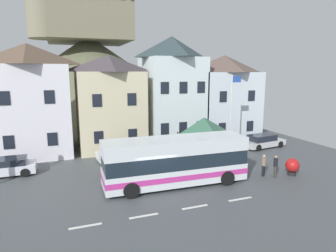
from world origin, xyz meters
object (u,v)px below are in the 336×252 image
Objects in this scene: parked_car_02 at (212,146)px; harbour_buoy at (292,166)px; townhouse_01 at (31,101)px; bus_shelter at (204,126)px; transit_bus at (175,162)px; parked_car_03 at (122,153)px; townhouse_02 at (110,103)px; hilltop_castle at (90,75)px; pedestrian_01 at (264,165)px; townhouse_04 at (223,98)px; public_bench at (210,149)px; flagpole at (232,110)px; townhouse_03 at (172,91)px; parked_car_00 at (263,141)px; parked_car_01 at (6,167)px; pedestrian_00 at (276,166)px.

parked_car_02 is 7.85m from harbour_buoy.
townhouse_01 reaches higher than bus_shelter.
transit_bus is 7.20m from parked_car_03.
townhouse_02 is 0.23× the size of hilltop_castle.
pedestrian_01 reaches higher than parked_car_03.
townhouse_04 reaches higher than public_bench.
flagpole reaches higher than public_bench.
townhouse_03 is 7.79m from public_bench.
flagpole reaches higher than parked_car_00.
townhouse_01 is 20.43m from pedestrian_01.
public_bench is (16.78, -0.16, -0.16)m from parked_car_01.
hilltop_castle reaches higher than parked_car_03.
townhouse_04 is 7.72m from parked_car_02.
parked_car_00 is 5.92m from flagpole.
transit_bus reaches higher than public_bench.
harbour_buoy is (4.59, -12.84, -4.83)m from townhouse_03.
pedestrian_00 reaches higher than public_bench.
hilltop_castle reaches higher than pedestrian_00.
townhouse_03 is 6.92× the size of pedestrian_01.
parked_car_01 is 21.07m from harbour_buoy.
pedestrian_00 is (3.19, -5.12, -2.25)m from bus_shelter.
townhouse_01 is at bearing 159.11° from flagpole.
townhouse_03 is 14.47m from harbour_buoy.
pedestrian_00 is 0.22× the size of flagpole.
parked_car_01 is at bearing -179.12° from parked_car_02.
transit_bus is (-4.18, -11.54, -3.93)m from townhouse_03.
pedestrian_00 is (9.48, -8.02, 0.19)m from parked_car_03.
pedestrian_01 reaches higher than harbour_buoy.
pedestrian_00 is (9.71, -12.23, -3.70)m from townhouse_02.
public_bench is at bearing 178.72° from parked_car_01.
hilltop_castle is at bearing 111.02° from parked_car_00.
hilltop_castle is (-12.39, 20.72, 2.34)m from townhouse_04.
hilltop_castle is at bearing 102.47° from bus_shelter.
parked_car_01 is at bearing -166.22° from townhouse_04.
parked_car_01 is at bearing -107.03° from townhouse_01.
transit_bus is 7.44m from pedestrian_00.
harbour_buoy is (10.95, -8.10, 0.07)m from parked_car_03.
flagpole is at bearing -70.78° from hilltop_castle.
townhouse_01 is 2.12× the size of parked_car_00.
flagpole reaches higher than pedestrian_01.
parked_car_00 is 14.13m from parked_car_03.
transit_bus is at bearing -146.58° from flagpole.
parked_car_00 is at bearing 57.61° from pedestrian_00.
townhouse_01 is 2.33× the size of parked_car_03.
townhouse_04 reaches higher than bus_shelter.
hilltop_castle is at bearing 109.22° from flagpole.
townhouse_01 is at bearing 179.98° from townhouse_04.
pedestrian_00 is 0.82m from pedestrian_01.
townhouse_01 is at bearing -36.40° from parked_car_03.
pedestrian_00 is at bearing 176.81° from harbour_buoy.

